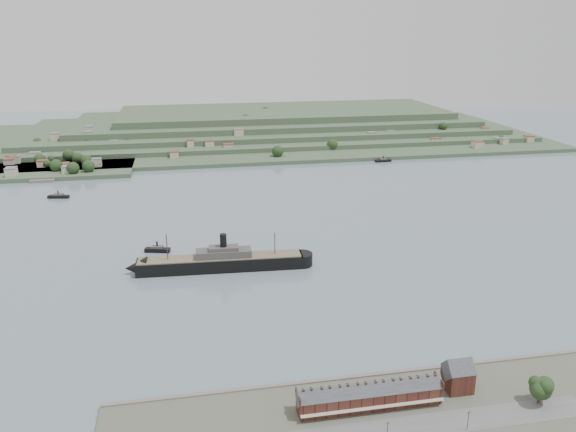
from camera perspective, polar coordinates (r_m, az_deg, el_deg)
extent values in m
plane|color=slate|center=(371.30, 1.44, -3.16)|extent=(1400.00, 1400.00, 0.00)
cube|color=slate|center=(243.59, 9.08, -15.75)|extent=(220.00, 2.00, 2.60)
cube|color=#595959|center=(218.68, 12.13, -20.28)|extent=(140.00, 12.00, 0.10)
cube|color=#411D17|center=(223.75, 8.28, -17.88)|extent=(55.00, 8.00, 7.00)
cube|color=#373A3F|center=(221.69, 8.33, -17.16)|extent=(55.60, 8.15, 8.15)
cube|color=beige|center=(220.45, 8.70, -18.70)|extent=(55.00, 1.60, 0.25)
cube|color=#411D17|center=(214.89, 1.02, -17.91)|extent=(0.50, 8.40, 3.00)
cube|color=#411D17|center=(230.47, 15.08, -15.82)|extent=(0.50, 8.40, 3.00)
cube|color=#2F1E1A|center=(215.04, 2.53, -17.43)|extent=(0.90, 1.40, 3.20)
cube|color=#2F1E1A|center=(216.16, 4.02, -17.25)|extent=(0.90, 1.40, 3.20)
cube|color=#2F1E1A|center=(219.53, 7.65, -16.75)|extent=(0.90, 1.40, 3.20)
cube|color=#2F1E1A|center=(221.11, 9.06, -16.54)|extent=(0.90, 1.40, 3.20)
cube|color=#2F1E1A|center=(225.58, 12.49, -15.99)|extent=(0.90, 1.40, 3.20)
cube|color=#2F1E1A|center=(227.58, 13.81, -15.76)|extent=(0.90, 1.40, 3.20)
cube|color=#411D17|center=(239.38, 16.84, -15.58)|extent=(10.00, 10.00, 9.00)
cube|color=#373A3F|center=(236.94, 16.94, -14.67)|extent=(10.40, 10.18, 10.18)
cube|color=#324830|center=(713.75, -4.66, 7.63)|extent=(760.00, 260.00, 4.00)
cube|color=#324830|center=(739.61, -3.32, 8.40)|extent=(680.00, 220.00, 5.00)
cube|color=#324830|center=(755.32, -2.34, 9.06)|extent=(600.00, 200.00, 6.00)
cube|color=#324830|center=(771.17, -1.39, 9.76)|extent=(520.00, 180.00, 7.00)
cube|color=#324830|center=(787.19, -0.48, 10.50)|extent=(440.00, 160.00, 8.00)
cube|color=#324830|center=(615.63, -22.37, 4.50)|extent=(150.00, 90.00, 4.00)
cube|color=slate|center=(577.00, -23.61, 3.40)|extent=(22.00, 14.00, 2.80)
cube|color=black|center=(338.77, -6.87, -4.81)|extent=(98.95, 18.30, 7.65)
cone|color=black|center=(342.17, -15.17, -5.11)|extent=(13.79, 13.79, 13.12)
cylinder|color=black|center=(342.47, 1.40, -4.40)|extent=(13.12, 13.12, 7.65)
cube|color=#6C6048|center=(337.14, -6.90, -4.16)|extent=(96.71, 17.09, 0.66)
cube|color=#474442|center=(336.23, -6.54, -3.77)|extent=(33.27, 11.56, 4.37)
cube|color=#474442|center=(335.12, -6.56, -3.30)|extent=(17.87, 8.57, 2.73)
cylinder|color=black|center=(333.60, -6.59, -2.64)|extent=(3.94, 3.94, 9.84)
cylinder|color=#432B1F|center=(335.68, -12.18, -3.22)|extent=(0.55, 0.55, 17.49)
cylinder|color=#432B1F|center=(336.49, -1.35, -2.92)|extent=(0.55, 0.55, 15.31)
cube|color=black|center=(372.32, -13.12, -3.39)|extent=(16.68, 8.29, 2.58)
cube|color=#474442|center=(371.61, -13.14, -3.11)|extent=(7.89, 5.18, 1.93)
cylinder|color=black|center=(370.83, -13.16, -2.80)|extent=(1.07, 1.07, 3.76)
cube|color=black|center=(514.81, -22.28, 1.83)|extent=(17.99, 7.94, 2.32)
cube|color=#474442|center=(514.35, -22.30, 2.02)|extent=(8.41, 5.24, 1.74)
cylinder|color=black|center=(513.84, -22.33, 2.22)|extent=(0.97, 0.97, 3.38)
cube|color=black|center=(615.39, 9.65, 5.56)|extent=(17.86, 6.40, 2.33)
cube|color=#474442|center=(615.00, 9.65, 5.72)|extent=(8.19, 4.57, 1.75)
cylinder|color=black|center=(614.57, 9.66, 5.90)|extent=(0.97, 0.97, 3.40)
cylinder|color=#432B1F|center=(243.37, 24.16, -16.53)|extent=(1.11, 1.11, 4.61)
sphere|color=black|center=(241.12, 24.30, -15.72)|extent=(8.30, 8.30, 8.30)
sphere|color=black|center=(242.45, 24.67, -15.31)|extent=(6.46, 6.46, 6.46)
sphere|color=black|center=(238.99, 24.13, -15.89)|extent=(5.90, 5.90, 5.90)
sphere|color=black|center=(238.79, 24.75, -15.48)|extent=(5.53, 5.53, 5.53)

